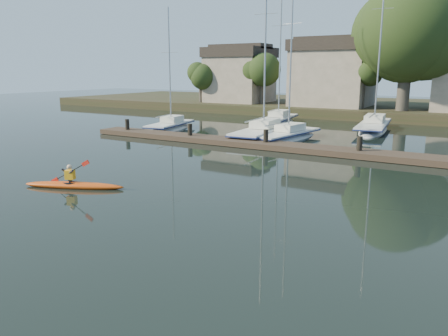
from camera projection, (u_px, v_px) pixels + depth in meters
The scene contains 9 objects.
ground at pixel (172, 215), 15.24m from camera, with size 160.00×160.00×0.00m, color black.
kayak at pixel (73, 184), 18.76m from camera, with size 4.34×2.29×1.43m.
dock at pixel (310, 149), 26.96m from camera, with size 34.00×2.00×1.80m.
sailboat_0 at pixel (170, 132), 37.34m from camera, with size 3.17×7.29×11.19m.
sailboat_1 at pixel (262, 140), 32.90m from camera, with size 2.95×9.53×15.36m.
sailboat_2 at pixel (286, 142), 31.92m from camera, with size 3.14×8.62×13.95m.
sailboat_5 at pixel (277, 126), 41.36m from camera, with size 3.31×9.46×15.33m.
sailboat_6 at pixel (373, 133), 36.78m from camera, with size 3.29×10.70×16.74m.
shore at pixel (408, 86), 47.57m from camera, with size 90.00×25.25×12.75m.
Camera 1 is at (8.95, -11.56, 4.95)m, focal length 35.00 mm.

